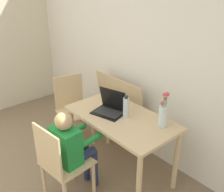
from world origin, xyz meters
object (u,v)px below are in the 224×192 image
Objects in this scene: laptop at (110,107)px; water_bottle at (126,108)px; chair_occupied at (61,164)px; flower_vase at (163,114)px; chair_spare at (73,109)px; person_seated at (71,145)px.

water_bottle is at bearing -4.42° from laptop.
chair_occupied is at bearing -99.50° from water_bottle.
laptop is 1.02× the size of flower_vase.
flower_vase is 0.38m from water_bottle.
chair_occupied is 0.81m from water_bottle.
chair_spare is (-0.85, 0.68, 0.00)m from chair_occupied.
water_bottle reaches higher than person_seated.
water_bottle reaches higher than chair_occupied.
chair_occupied is 1.04m from flower_vase.
water_bottle is (0.96, 0.02, 0.39)m from chair_spare.
person_seated reaches higher than chair_occupied.
chair_occupied is at bearing -98.95° from laptop.
laptop is at bearing -78.07° from chair_spare.
person_seated is 4.02× the size of water_bottle.
laptop is at bearing -88.91° from chair_occupied.
chair_spare is 2.36× the size of laptop.
flower_vase is (1.31, 0.16, 0.40)m from chair_spare.
person_seated is at bearing -90.00° from chair_occupied.
chair_occupied is 1.08m from chair_spare.
person_seated is 0.57m from laptop.
flower_vase reaches higher than laptop.
person_seated is 2.61× the size of laptop.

